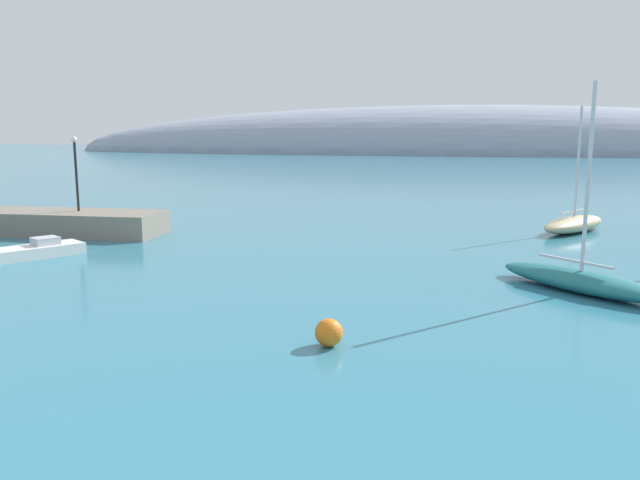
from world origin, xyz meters
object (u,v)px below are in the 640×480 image
(motorboat_white_foreground, at_px, (32,251))
(sailboat_teal_end_of_line, at_px, (581,280))
(sailboat_sand_near_shore, at_px, (574,223))
(harbor_lamp_post, at_px, (76,166))
(mooring_buoy_orange, at_px, (329,333))

(motorboat_white_foreground, bearing_deg, sailboat_teal_end_of_line, -59.86)
(sailboat_sand_near_shore, height_order, sailboat_teal_end_of_line, sailboat_teal_end_of_line)
(motorboat_white_foreground, height_order, harbor_lamp_post, harbor_lamp_post)
(sailboat_teal_end_of_line, xyz_separation_m, motorboat_white_foreground, (-26.71, 0.08, -0.15))
(sailboat_sand_near_shore, distance_m, motorboat_white_foreground, 32.84)
(motorboat_white_foreground, xyz_separation_m, harbor_lamp_post, (-2.47, 7.39, 4.02))
(mooring_buoy_orange, height_order, harbor_lamp_post, harbor_lamp_post)
(mooring_buoy_orange, bearing_deg, motorboat_white_foreground, 153.30)
(motorboat_white_foreground, xyz_separation_m, mooring_buoy_orange, (18.40, -9.26, 0.09))
(sailboat_sand_near_shore, relative_size, mooring_buoy_orange, 9.39)
(sailboat_sand_near_shore, xyz_separation_m, mooring_buoy_orange, (-9.98, -25.77, -0.14))
(motorboat_white_foreground, distance_m, harbor_lamp_post, 8.77)
(sailboat_teal_end_of_line, relative_size, motorboat_white_foreground, 1.57)
(motorboat_white_foreground, height_order, mooring_buoy_orange, motorboat_white_foreground)
(motorboat_white_foreground, bearing_deg, harbor_lamp_post, 48.80)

